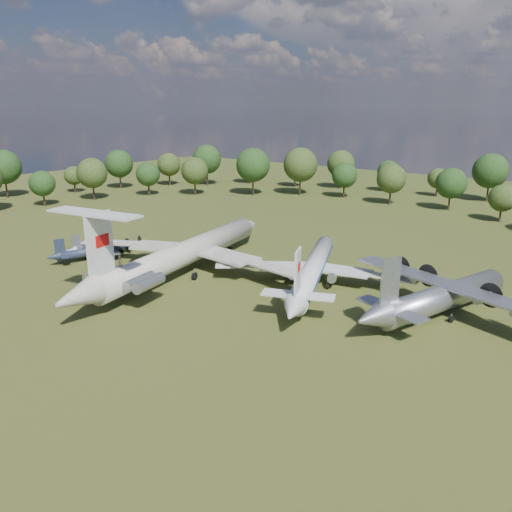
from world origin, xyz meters
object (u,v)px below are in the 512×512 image
Objects in this scene: small_prop_west at (90,254)px; small_prop_northwest at (105,249)px; tu104_jet at (313,273)px; an12_transport at (443,301)px; il62_airliner at (185,258)px; person_on_il62 at (120,261)px.

small_prop_northwest is at bearing 118.47° from small_prop_west.
tu104_jet reaches higher than small_prop_northwest.
small_prop_west is (-59.83, -14.14, -0.99)m from an12_transport.
il62_airliner is 41.35m from an12_transport.
small_prop_west is 1.05× the size of small_prop_northwest.
small_prop_west is (-39.74, -13.53, -0.91)m from tu104_jet.
person_on_il62 is (2.91, -15.31, 3.68)m from il62_airliner.
small_prop_west is (-19.41, -5.42, -1.57)m from il62_airliner.
il62_airliner is at bearing 31.00° from small_prop_west.
tu104_jet reaches higher than small_prop_west.
small_prop_west is at bearing -47.82° from person_on_il62.
small_prop_northwest is at bearing -152.96° from an12_transport.
tu104_jet is 23.56× the size of person_on_il62.
person_on_il62 is (-17.42, -23.42, 4.35)m from tu104_jet.
tu104_jet is 20.11m from an12_transport.
small_prop_northwest is 27.42m from person_on_il62.
il62_airliner reaches higher than small_prop_northwest.
an12_transport is 61.49m from small_prop_west.
person_on_il62 is at bearing -130.03° from an12_transport.
person_on_il62 is at bearing -90.00° from il62_airliner.
person_on_il62 is at bearing -8.50° from small_prop_west.
person_on_il62 is (-37.52, -24.03, 4.26)m from an12_transport.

